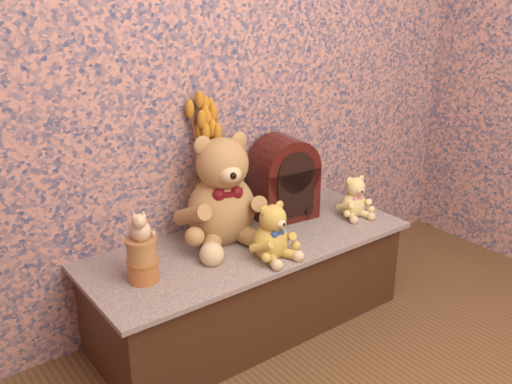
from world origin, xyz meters
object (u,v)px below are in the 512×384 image
cat_figurine (139,224)px  ceramic_vase (211,207)px  biscuit_tin_lower (143,270)px  teddy_medium (271,228)px  teddy_small (354,194)px  cathedral_radio (284,177)px  teddy_large (221,183)px

cat_figurine → ceramic_vase: bearing=51.2°
biscuit_tin_lower → teddy_medium: bearing=-14.6°
ceramic_vase → teddy_small: bearing=-22.7°
cathedral_radio → teddy_large: bearing=-169.4°
teddy_medium → cat_figurine: 0.52m
teddy_large → ceramic_vase: (0.01, 0.10, -0.14)m
teddy_small → cathedral_radio: size_ratio=0.54×
cathedral_radio → biscuit_tin_lower: bearing=-162.4°
teddy_small → cat_figurine: (-1.05, 0.03, 0.12)m
teddy_small → cat_figurine: bearing=-168.5°
ceramic_vase → teddy_large: bearing=-94.5°
teddy_small → cat_figurine: size_ratio=1.67×
teddy_medium → teddy_small: teddy_medium is taller
ceramic_vase → biscuit_tin_lower: (-0.43, -0.22, -0.07)m
biscuit_tin_lower → cat_figurine: cat_figurine is taller
teddy_small → biscuit_tin_lower: bearing=-168.5°
teddy_large → cat_figurine: (-0.43, -0.13, -0.02)m
teddy_large → biscuit_tin_lower: (-0.43, -0.13, -0.21)m
biscuit_tin_lower → ceramic_vase: bearing=27.2°
teddy_medium → cathedral_radio: size_ratio=0.65×
cathedral_radio → ceramic_vase: 0.36m
teddy_large → cat_figurine: teddy_large is taller
cathedral_radio → cat_figurine: 0.79m
teddy_medium → cathedral_radio: cathedral_radio is taller
teddy_small → ceramic_vase: (-0.61, 0.26, 0.00)m
cathedral_radio → teddy_medium: bearing=-129.5°
teddy_small → biscuit_tin_lower: 1.05m
teddy_small → biscuit_tin_lower: teddy_small is taller
teddy_large → ceramic_vase: 0.17m
teddy_medium → cat_figurine: size_ratio=1.98×
ceramic_vase → cat_figurine: bearing=-152.8°
teddy_medium → cathedral_radio: 0.41m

